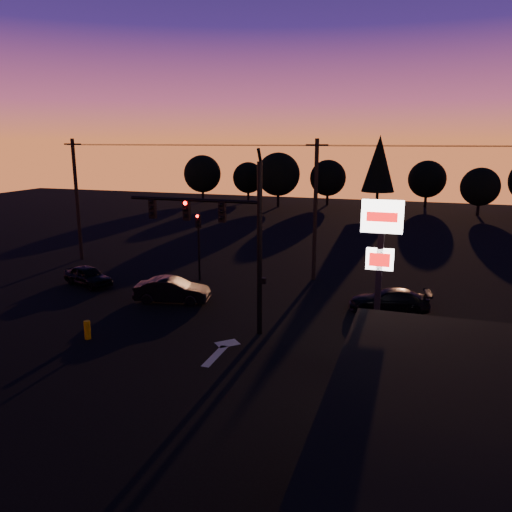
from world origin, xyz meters
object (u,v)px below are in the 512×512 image
(car_mid, at_px, (172,290))
(suv_parked, at_px, (502,412))
(pylon_sign, at_px, (380,251))
(car_right, at_px, (389,300))
(secondary_signal, at_px, (199,237))
(bollard, at_px, (87,330))
(traffic_signal_mast, at_px, (226,229))
(car_left, at_px, (88,276))

(car_mid, bearing_deg, suv_parked, -129.98)
(pylon_sign, distance_m, car_right, 8.74)
(secondary_signal, xyz_separation_m, pylon_sign, (12.00, -9.99, 2.05))
(car_right, distance_m, suv_parked, 11.36)
(pylon_sign, bearing_deg, bollard, -177.38)
(car_mid, xyz_separation_m, suv_parked, (15.73, -8.45, 0.07))
(secondary_signal, height_order, suv_parked, secondary_signal)
(traffic_signal_mast, relative_size, secondary_signal, 1.97)
(car_left, xyz_separation_m, suv_parked, (22.27, -9.74, 0.15))
(suv_parked, bearing_deg, car_left, 142.04)
(traffic_signal_mast, distance_m, car_left, 12.59)
(secondary_signal, height_order, car_right, secondary_signal)
(car_mid, height_order, suv_parked, suv_parked)
(secondary_signal, relative_size, suv_parked, 0.79)
(car_right, bearing_deg, traffic_signal_mast, -63.18)
(pylon_sign, relative_size, car_right, 1.62)
(traffic_signal_mast, xyz_separation_m, secondary_signal, (-4.90, 7.49, -2.07))
(car_right, bearing_deg, suv_parked, 12.28)
(bollard, bearing_deg, traffic_signal_mast, 28.39)
(suv_parked, bearing_deg, traffic_signal_mast, 139.56)
(bollard, xyz_separation_m, suv_parked, (16.93, -2.42, 0.33))
(traffic_signal_mast, bearing_deg, bollard, -151.61)
(traffic_signal_mast, distance_m, bollard, 7.89)
(car_right, height_order, suv_parked, suv_parked)
(pylon_sign, xyz_separation_m, suv_parked, (4.14, -3.01, -4.15))
(car_right, bearing_deg, car_left, -95.84)
(bollard, bearing_deg, pylon_sign, 2.62)
(pylon_sign, relative_size, bollard, 7.92)
(car_left, height_order, car_right, car_left)
(car_left, xyz_separation_m, car_mid, (6.55, -1.29, 0.07))
(bollard, distance_m, car_mid, 6.15)
(bollard, height_order, suv_parked, suv_parked)
(secondary_signal, bearing_deg, car_mid, -84.89)
(pylon_sign, bearing_deg, car_left, 159.64)
(traffic_signal_mast, xyz_separation_m, car_right, (7.19, 5.11, -4.33))
(traffic_signal_mast, height_order, pylon_sign, traffic_signal_mast)
(bollard, relative_size, suv_parked, 0.16)
(car_mid, bearing_deg, car_left, 67.13)
(traffic_signal_mast, distance_m, car_right, 9.82)
(car_mid, relative_size, suv_parked, 0.76)
(car_mid, relative_size, car_right, 1.00)
(pylon_sign, height_order, bollard, pylon_sign)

